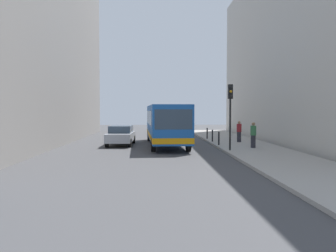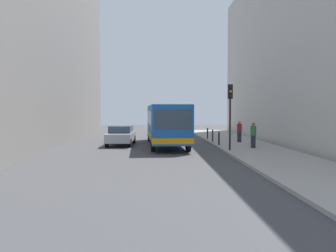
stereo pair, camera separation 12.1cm
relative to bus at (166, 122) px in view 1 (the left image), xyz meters
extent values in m
plane|color=#424244|center=(0.31, -2.20, -1.73)|extent=(80.00, 80.00, 0.00)
cube|color=#9E9991|center=(5.71, -2.20, -1.65)|extent=(4.40, 40.00, 0.15)
cube|color=gray|center=(-11.19, 1.80, 7.26)|extent=(7.00, 32.00, 17.98)
cube|color=#BCB7AD|center=(11.81, 1.80, 6.00)|extent=(7.00, 32.00, 15.44)
cube|color=#19519E|center=(0.01, -0.11, 0.02)|extent=(3.04, 11.11, 2.50)
cube|color=orange|center=(0.01, -0.11, -0.93)|extent=(3.06, 11.13, 0.36)
cube|color=#2D3D4C|center=(0.27, -5.58, 0.37)|extent=(2.26, 0.17, 1.20)
cube|color=#2D3D4C|center=(-0.02, 0.39, 0.37)|extent=(2.98, 9.51, 1.00)
cylinder|color=black|center=(1.32, -3.95, -1.23)|extent=(0.33, 1.01, 1.00)
cylinder|color=black|center=(-0.93, -4.06, -1.23)|extent=(0.33, 1.01, 1.00)
cylinder|color=black|center=(0.94, 3.85, -1.23)|extent=(0.33, 1.01, 1.00)
cylinder|color=black|center=(-1.31, 3.73, -1.23)|extent=(0.33, 1.01, 1.00)
cube|color=#A5A8AD|center=(-3.39, 0.15, -1.09)|extent=(1.94, 4.46, 0.64)
cube|color=#2D3D4C|center=(-3.38, 0.30, -0.51)|extent=(1.68, 2.52, 0.52)
cylinder|color=black|center=(-2.62, -1.37, -1.41)|extent=(0.24, 0.65, 0.64)
cylinder|color=black|center=(-4.26, -1.32, -1.41)|extent=(0.24, 0.65, 0.64)
cylinder|color=black|center=(-2.52, 1.62, -1.41)|extent=(0.24, 0.65, 0.64)
cylinder|color=black|center=(-4.16, 1.68, -1.41)|extent=(0.24, 0.65, 0.64)
cylinder|color=black|center=(3.86, -4.68, 0.02)|extent=(0.12, 0.12, 3.20)
cube|color=black|center=(3.86, -4.68, 2.07)|extent=(0.28, 0.24, 0.90)
sphere|color=black|center=(3.86, -4.81, 2.35)|extent=(0.16, 0.16, 0.16)
sphere|color=orange|center=(3.86, -4.81, 2.07)|extent=(0.16, 0.16, 0.16)
sphere|color=black|center=(3.86, -4.81, 1.79)|extent=(0.16, 0.16, 0.16)
cylinder|color=black|center=(3.76, -1.46, -1.10)|extent=(0.11, 0.11, 0.95)
cylinder|color=black|center=(3.76, 1.30, -1.10)|extent=(0.11, 0.11, 0.95)
cylinder|color=black|center=(3.76, 4.07, -1.10)|extent=(0.11, 0.11, 0.95)
cylinder|color=#26262D|center=(5.71, -3.36, -1.16)|extent=(0.32, 0.32, 0.83)
cylinder|color=#336B3F|center=(5.71, -3.36, -0.42)|extent=(0.38, 0.38, 0.64)
sphere|color=#8C6647|center=(5.71, -3.36, 0.01)|extent=(0.23, 0.23, 0.23)
cylinder|color=#26262D|center=(5.78, 0.82, -1.17)|extent=(0.32, 0.32, 0.81)
cylinder|color=maroon|center=(5.78, 0.82, -0.46)|extent=(0.38, 0.38, 0.62)
sphere|color=#8C6647|center=(5.78, 0.82, -0.03)|extent=(0.22, 0.22, 0.22)
camera|label=1|loc=(-0.86, -26.18, 0.91)|focal=37.24mm
camera|label=2|loc=(-0.74, -26.18, 0.91)|focal=37.24mm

